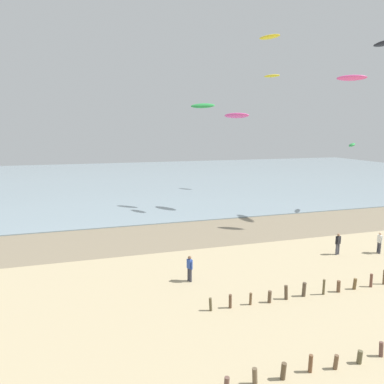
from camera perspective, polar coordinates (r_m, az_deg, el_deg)
name	(u,v)px	position (r m, az deg, el deg)	size (l,w,h in m)	color
wet_sand_strip	(138,238)	(32.22, -8.72, -7.45)	(120.00, 8.50, 0.01)	#84755B
sea	(110,180)	(70.51, -13.15, 1.96)	(160.00, 70.00, 0.10)	#7F939E
groyne_far	(336,286)	(23.50, 22.35, -13.87)	(15.37, 0.38, 0.96)	brown
person_nearest_camera	(338,243)	(29.92, 22.58, -7.68)	(0.56, 0.29, 1.71)	#4C4C56
person_mid_beach	(190,268)	(23.03, -0.39, -12.17)	(0.33, 0.54, 1.71)	#383842
person_by_waterline	(379,242)	(31.63, 28.10, -7.16)	(0.29, 0.56, 1.71)	#383842
kite_aloft_0	(272,76)	(58.92, 12.83, 17.87)	(2.54, 0.81, 0.41)	yellow
kite_aloft_2	(237,116)	(42.76, 7.23, 12.20)	(3.40, 1.09, 0.54)	#E54C99
kite_aloft_3	(270,37)	(43.03, 12.46, 23.34)	(2.52, 0.81, 0.40)	yellow
kite_aloft_4	(203,106)	(43.53, 1.74, 13.80)	(3.09, 0.99, 0.49)	green
kite_aloft_5	(352,78)	(37.26, 24.48, 16.49)	(2.64, 0.84, 0.42)	#E54C99
kite_aloft_6	(352,145)	(45.07, 24.50, 6.96)	(2.27, 0.73, 0.36)	green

